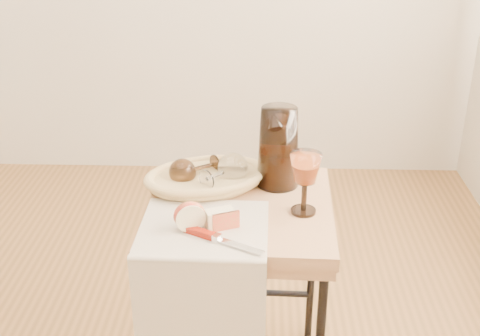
# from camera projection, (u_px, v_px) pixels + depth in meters

# --- Properties ---
(side_table) EXTENTS (0.52, 0.52, 0.64)m
(side_table) POSITION_uv_depth(u_px,v_px,m) (240.00, 299.00, 1.81)
(side_table) COLOR brown
(side_table) RESTS_ON floor
(tea_towel) EXTENTS (0.33, 0.30, 0.01)m
(tea_towel) POSITION_uv_depth(u_px,v_px,m) (204.00, 228.00, 1.56)
(tea_towel) COLOR silver
(tea_towel) RESTS_ON side_table
(bread_basket) EXTENTS (0.37, 0.31, 0.04)m
(bread_basket) POSITION_uv_depth(u_px,v_px,m) (206.00, 180.00, 1.76)
(bread_basket) COLOR tan
(bread_basket) RESTS_ON side_table
(goblet_lying_a) EXTENTS (0.15, 0.14, 0.08)m
(goblet_lying_a) POSITION_uv_depth(u_px,v_px,m) (197.00, 169.00, 1.76)
(goblet_lying_a) COLOR #523720
(goblet_lying_a) RESTS_ON bread_basket
(goblet_lying_b) EXTENTS (0.16, 0.16, 0.09)m
(goblet_lying_b) POSITION_uv_depth(u_px,v_px,m) (222.00, 173.00, 1.73)
(goblet_lying_b) COLOR white
(goblet_lying_b) RESTS_ON bread_basket
(pitcher) EXTENTS (0.22, 0.28, 0.27)m
(pitcher) POSITION_uv_depth(u_px,v_px,m) (278.00, 147.00, 1.73)
(pitcher) COLOR black
(pitcher) RESTS_ON side_table
(wine_goblet) EXTENTS (0.10, 0.10, 0.17)m
(wine_goblet) POSITION_uv_depth(u_px,v_px,m) (305.00, 183.00, 1.60)
(wine_goblet) COLOR white
(wine_goblet) RESTS_ON side_table
(apple_half) EXTENTS (0.09, 0.06, 0.07)m
(apple_half) POSITION_uv_depth(u_px,v_px,m) (189.00, 215.00, 1.53)
(apple_half) COLOR red
(apple_half) RESTS_ON tea_towel
(apple_wedge) EXTENTS (0.08, 0.06, 0.05)m
(apple_wedge) POSITION_uv_depth(u_px,v_px,m) (220.00, 219.00, 1.54)
(apple_wedge) COLOR #FFECB7
(apple_wedge) RESTS_ON tea_towel
(table_knife) EXTENTS (0.20, 0.12, 0.02)m
(table_knife) POSITION_uv_depth(u_px,v_px,m) (220.00, 239.00, 1.49)
(table_knife) COLOR silver
(table_knife) RESTS_ON tea_towel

